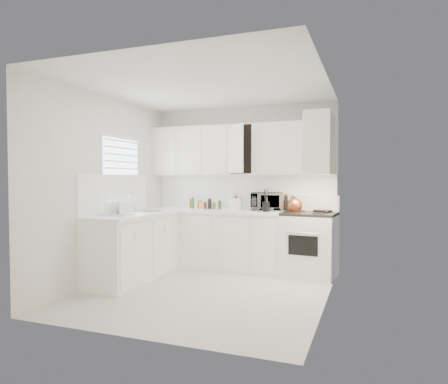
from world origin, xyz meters
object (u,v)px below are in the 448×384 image
at_px(tea_kettle, 295,205).
at_px(utensil_crock, 266,200).
at_px(microwave, 266,199).
at_px(stove, 309,235).
at_px(dish_rack, 117,207).
at_px(rice_cooker, 236,203).

height_order(tea_kettle, utensil_crock, utensil_crock).
height_order(tea_kettle, microwave, microwave).
bearing_deg(tea_kettle, microwave, 165.91).
distance_m(stove, utensil_crock, 0.82).
xyz_separation_m(microwave, dish_rack, (-1.68, -1.54, -0.06)).
bearing_deg(utensil_crock, tea_kettle, 0.71).
height_order(microwave, dish_rack, microwave).
relative_size(microwave, dish_rack, 1.26).
bearing_deg(microwave, stove, -27.17).
distance_m(rice_cooker, dish_rack, 1.87).
bearing_deg(dish_rack, stove, 28.64).
bearing_deg(tea_kettle, dish_rack, -132.98).
relative_size(stove, dish_rack, 3.09).
xyz_separation_m(tea_kettle, utensil_crock, (-0.42, -0.01, 0.06)).
relative_size(tea_kettle, rice_cooker, 1.26).
xyz_separation_m(stove, utensil_crock, (-0.60, -0.17, 0.52)).
bearing_deg(rice_cooker, tea_kettle, 0.97).
height_order(stove, rice_cooker, stove).
bearing_deg(stove, rice_cooker, -175.54).
xyz_separation_m(rice_cooker, dish_rack, (-1.21, -1.42, 0.00)).
xyz_separation_m(tea_kettle, microwave, (-0.50, 0.30, 0.05)).
relative_size(stove, rice_cooker, 5.63).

